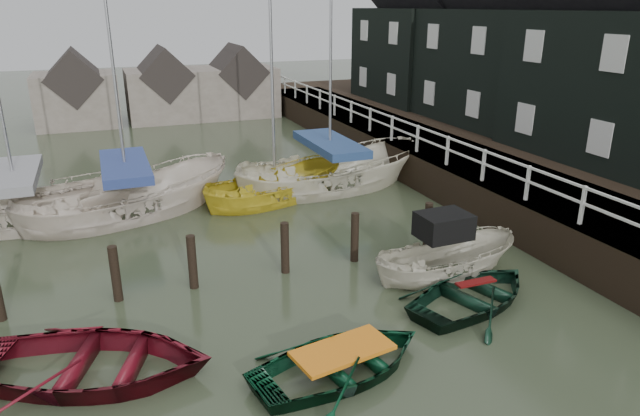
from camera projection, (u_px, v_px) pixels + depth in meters
name	position (u px, v px, depth m)	size (l,w,h in m)	color
ground	(275.00, 340.00, 12.05)	(120.00, 120.00, 0.00)	#2F3823
pier	(422.00, 156.00, 23.82)	(3.04, 32.00, 2.70)	black
land_strip	(526.00, 160.00, 25.95)	(14.00, 38.00, 1.50)	black
quay_houses	(566.00, 31.00, 22.85)	(6.52, 28.14, 10.01)	black
mooring_pilings	(196.00, 269.00, 14.14)	(13.72, 0.22, 1.80)	black
far_sheds	(162.00, 89.00, 34.54)	(14.00, 4.08, 4.39)	#665B51
rowboat_red	(93.00, 378.00, 10.83)	(3.26, 4.56, 0.94)	#550C15
rowboat_green	(342.00, 373.00, 10.96)	(2.62, 3.67, 0.76)	black
rowboat_dkgreen	(474.00, 303.00, 13.51)	(2.64, 3.69, 0.76)	black
motorboat	(444.00, 272.00, 14.88)	(4.14, 1.65, 2.45)	beige
sailboat_a	(22.00, 223.00, 18.31)	(7.61, 3.93, 10.93)	beige
sailboat_b	(131.00, 213.00, 19.21)	(7.88, 4.91, 11.93)	beige
sailboat_c	(275.00, 198.00, 20.78)	(6.15, 3.80, 11.23)	gold
sailboat_d	(330.00, 187.00, 21.99)	(7.88, 3.57, 12.22)	beige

